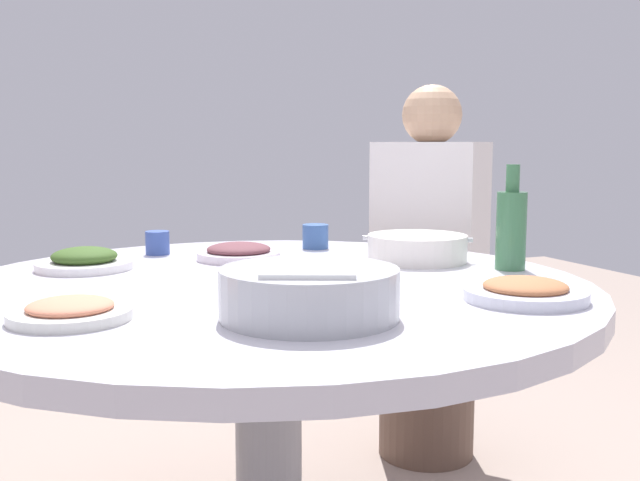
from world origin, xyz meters
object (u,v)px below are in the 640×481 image
object	(u,v)px
dish_greens	(84,261)
dish_eggplant	(239,252)
tea_cup_far	(315,236)
diner_right	(430,224)
soup_bowl	(417,249)
tea_cup_near	(157,243)
dish_tofu_braise	(525,291)
green_bottle	(511,227)
stool_for_diner_right	(427,387)
round_dining_table	(268,331)
dish_shrimp	(70,311)
rice_bowl	(309,292)

from	to	relation	value
dish_greens	dish_eggplant	xyz separation A→B (m)	(0.38, 0.01, -0.00)
tea_cup_far	diner_right	xyz separation A→B (m)	(0.46, 0.15, 0.00)
soup_bowl	tea_cup_near	world-z (taller)	soup_bowl
dish_tofu_braise	green_bottle	size ratio (longest dim) A/B	0.94
soup_bowl	stool_for_diner_right	distance (m)	0.77
round_dining_table	green_bottle	bearing A→B (deg)	-6.06
round_dining_table	tea_cup_far	bearing A→B (deg)	56.74
soup_bowl	stool_for_diner_right	bearing A→B (deg)	56.09
dish_shrimp	dish_eggplant	distance (m)	0.69
dish_greens	stool_for_diner_right	size ratio (longest dim) A/B	0.49
dish_shrimp	tea_cup_near	distance (m)	0.74
dish_eggplant	green_bottle	world-z (taller)	green_bottle
dish_greens	stool_for_diner_right	world-z (taller)	dish_greens
rice_bowl	diner_right	bearing A→B (deg)	49.83
dish_tofu_braise	dish_shrimp	world-z (taller)	dish_tofu_braise
dish_tofu_braise	tea_cup_near	distance (m)	1.01
green_bottle	rice_bowl	bearing A→B (deg)	-155.70
round_dining_table	dish_tofu_braise	distance (m)	0.55
rice_bowl	dish_tofu_braise	size ratio (longest dim) A/B	1.32
dish_tofu_braise	stool_for_diner_right	size ratio (longest dim) A/B	0.51
round_dining_table	diner_right	distance (m)	0.96
tea_cup_far	dish_eggplant	bearing A→B (deg)	-156.32
soup_bowl	dish_greens	distance (m)	0.81
green_bottle	stool_for_diner_right	xyz separation A→B (m)	(0.17, 0.65, -0.61)
soup_bowl	dish_tofu_braise	distance (m)	0.49
dish_greens	dish_tofu_braise	distance (m)	1.00
tea_cup_far	soup_bowl	bearing A→B (deg)	-63.88
dish_eggplant	diner_right	world-z (taller)	diner_right
green_bottle	diner_right	distance (m)	0.67
soup_bowl	tea_cup_far	world-z (taller)	tea_cup_far
dish_shrimp	dish_eggplant	world-z (taller)	dish_eggplant
dish_greens	dish_eggplant	world-z (taller)	dish_greens
dish_eggplant	green_bottle	xyz separation A→B (m)	(0.55, -0.39, 0.08)
round_dining_table	stool_for_diner_right	xyz separation A→B (m)	(0.75, 0.59, -0.40)
dish_greens	dish_eggplant	distance (m)	0.38
dish_greens	diner_right	xyz separation A→B (m)	(1.09, 0.27, 0.02)
soup_bowl	dish_shrimp	xyz separation A→B (m)	(-0.85, -0.33, -0.02)
rice_bowl	tea_cup_near	size ratio (longest dim) A/B	4.83
rice_bowl	tea_cup_near	world-z (taller)	rice_bowl
stool_for_diner_right	dish_tofu_braise	bearing A→B (deg)	-110.53
dish_shrimp	tea_cup_far	bearing A→B (deg)	42.45
dish_eggplant	tea_cup_near	size ratio (longest dim) A/B	3.37
dish_greens	green_bottle	bearing A→B (deg)	-22.40
dish_eggplant	tea_cup_far	size ratio (longest dim) A/B	2.91
soup_bowl	dish_shrimp	bearing A→B (deg)	-158.77
round_dining_table	diner_right	bearing A→B (deg)	38.22
stool_for_diner_right	diner_right	distance (m)	0.55
dish_tofu_braise	dish_eggplant	world-z (taller)	same
rice_bowl	green_bottle	distance (m)	0.68
tea_cup_near	soup_bowl	bearing A→B (deg)	-31.90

